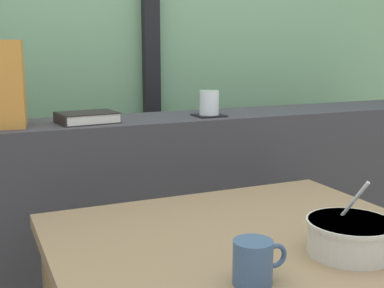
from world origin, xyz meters
The scene contains 8 objects.
window_divider_post centered at (0.23, 1.07, 1.30)m, with size 0.07×0.05×2.60m, color black.
dark_console_ledge centered at (0.00, 0.55, 0.44)m, with size 2.80×0.29×0.88m, color #38383D.
breakfast_table centered at (0.05, -0.09, 0.57)m, with size 0.91×0.72×0.68m.
coaster_square centered at (0.24, 0.50, 0.89)m, with size 0.10×0.10×0.01m, color black.
juice_glass centered at (0.24, 0.50, 0.93)m, with size 0.07×0.07×0.09m.
closed_book centered at (-0.19, 0.52, 0.90)m, with size 0.20×0.15×0.03m.
soup_bowl centered at (0.20, -0.28, 0.72)m, with size 0.19×0.19×0.16m.
ceramic_mug centered at (-0.06, -0.32, 0.73)m, with size 0.11×0.08×0.08m.
Camera 1 is at (-0.52, -1.08, 1.12)m, focal length 46.99 mm.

